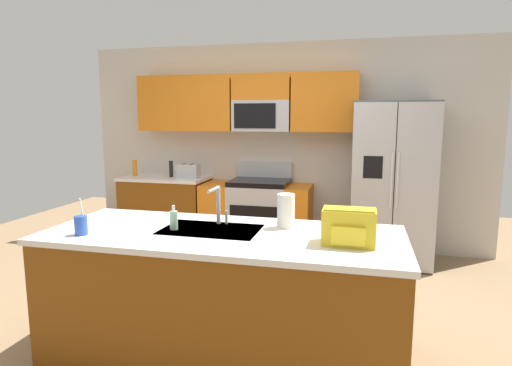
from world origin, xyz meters
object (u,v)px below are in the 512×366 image
object	(u,v)px
bottle_orange	(135,168)
refrigerator	(392,183)
pepper_mill	(171,169)
drink_cup_blue	(81,225)
soap_dispenser	(174,220)
range_oven	(257,216)
toaster	(188,171)
paper_towel_roll	(286,211)
sink_faucet	(218,202)
backpack	(349,226)

from	to	relation	value
bottle_orange	refrigerator	bearing A→B (deg)	-0.92
pepper_mill	bottle_orange	xyz separation A→B (m)	(-0.52, -0.02, -0.00)
drink_cup_blue	soap_dispenser	bearing A→B (deg)	27.10
range_oven	bottle_orange	world-z (taller)	bottle_orange
toaster	paper_towel_roll	size ratio (longest dim) A/B	1.17
toaster	drink_cup_blue	xyz separation A→B (m)	(0.36, -2.68, -0.02)
bottle_orange	soap_dispenser	distance (m)	2.96
refrigerator	sink_faucet	bearing A→B (deg)	-121.61
soap_dispenser	paper_towel_roll	distance (m)	0.79
paper_towel_roll	backpack	distance (m)	0.55
toaster	bottle_orange	bearing A→B (deg)	177.57
pepper_mill	paper_towel_roll	world-z (taller)	paper_towel_roll
range_oven	toaster	world-z (taller)	range_oven
range_oven	bottle_orange	xyz separation A→B (m)	(-1.67, -0.02, 0.56)
refrigerator	drink_cup_blue	xyz separation A→B (m)	(-2.14, -2.67, 0.04)
toaster	backpack	world-z (taller)	backpack
toaster	backpack	distance (m)	3.25
bottle_orange	sink_faucet	bearing A→B (deg)	-49.12
soap_dispenser	paper_towel_roll	xyz separation A→B (m)	(0.75, 0.24, 0.05)
backpack	range_oven	bearing A→B (deg)	115.36
drink_cup_blue	soap_dispenser	distance (m)	0.61
range_oven	bottle_orange	bearing A→B (deg)	-179.33
refrigerator	drink_cup_blue	world-z (taller)	refrigerator
toaster	refrigerator	bearing A→B (deg)	-0.45
pepper_mill	backpack	world-z (taller)	backpack
paper_towel_roll	drink_cup_blue	bearing A→B (deg)	-157.97
refrigerator	sink_faucet	size ratio (longest dim) A/B	6.56
sink_faucet	paper_towel_roll	world-z (taller)	sink_faucet
sink_faucet	drink_cup_blue	world-z (taller)	sink_faucet
drink_cup_blue	paper_towel_roll	distance (m)	1.39
pepper_mill	sink_faucet	distance (m)	2.66
paper_towel_roll	bottle_orange	bearing A→B (deg)	137.86
paper_towel_roll	backpack	size ratio (longest dim) A/B	0.75
range_oven	toaster	xyz separation A→B (m)	(-0.90, -0.05, 0.55)
range_oven	sink_faucet	bearing A→B (deg)	-83.36
toaster	paper_towel_roll	distance (m)	2.72
bottle_orange	pepper_mill	bearing A→B (deg)	1.88
range_oven	drink_cup_blue	bearing A→B (deg)	-101.00
drink_cup_blue	soap_dispenser	world-z (taller)	drink_cup_blue
soap_dispenser	toaster	bearing A→B (deg)	110.56
drink_cup_blue	paper_towel_roll	world-z (taller)	drink_cup_blue
bottle_orange	sink_faucet	xyz separation A→B (m)	(1.94, -2.24, 0.06)
drink_cup_blue	backpack	bearing A→B (deg)	6.69
drink_cup_blue	backpack	size ratio (longest dim) A/B	0.78
drink_cup_blue	soap_dispenser	size ratio (longest dim) A/B	1.46
range_oven	paper_towel_roll	xyz separation A→B (m)	(0.76, -2.22, 0.58)
pepper_mill	bottle_orange	world-z (taller)	same
pepper_mill	paper_towel_roll	xyz separation A→B (m)	(1.91, -2.21, 0.01)
toaster	pepper_mill	distance (m)	0.27
refrigerator	backpack	world-z (taller)	refrigerator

